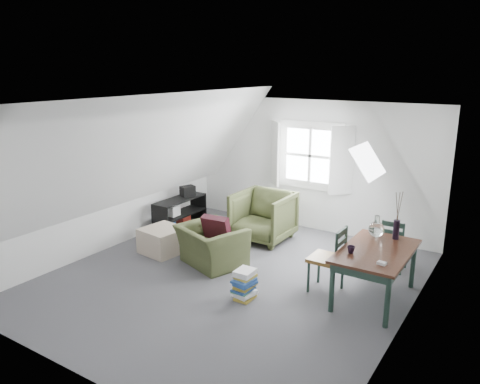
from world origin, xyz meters
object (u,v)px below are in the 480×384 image
Objects in this scene: dining_chair_near at (329,258)px; media_shelf at (179,216)px; armchair_far at (263,240)px; magazine_stack at (245,284)px; dining_chair_far at (394,244)px; armchair_near at (212,264)px; ottoman at (163,240)px; dining_table at (376,256)px.

dining_chair_near reaches higher than media_shelf.
magazine_stack is at bearing -66.18° from armchair_far.
dining_chair_near is 3.60m from media_shelf.
armchair_near is at bearing 39.50° from dining_chair_far.
media_shelf is (-0.54, 1.07, 0.06)m from ottoman.
dining_chair_near is at bearing 3.39° from ottoman.
dining_chair_near is at bearing -35.27° from armchair_far.
dining_chair_near reaches higher than dining_table.
media_shelf reaches higher than magazine_stack.
dining_chair_far is at bearing 144.46° from dining_chair_near.
dining_chair_far is at bearing 54.74° from magazine_stack.
armchair_far is 1.55× the size of ottoman.
armchair_far is at bearing 10.16° from media_shelf.
dining_chair_far is (2.50, 1.36, 0.43)m from armchair_near.
armchair_near is 2.40× the size of magazine_stack.
ottoman is at bearing -128.15° from armchair_far.
media_shelf is 3.12m from magazine_stack.
ottoman is at bearing 21.40° from armchair_near.
ottoman is at bearing 162.42° from magazine_stack.
ottoman is at bearing -96.91° from dining_chair_near.
armchair_near is 1.54× the size of ottoman.
armchair_far is 2.42× the size of magazine_stack.
magazine_stack is (1.06, -0.68, 0.21)m from armchair_near.
armchair_far is at bearing 113.77° from magazine_stack.
dining_chair_far reaches higher than ottoman.
magazine_stack is at bearing -56.78° from dining_chair_near.
dining_chair_far reaches higher than magazine_stack.
dining_chair_far is (2.37, -0.06, 0.43)m from armchair_far.
ottoman is 3.78m from dining_chair_far.
armchair_near is 1.03m from ottoman.
armchair_far is 1.19× the size of dining_chair_far.
dining_table is (2.41, -1.15, 0.62)m from armchair_far.
armchair_near is at bearing -96.04° from dining_chair_near.
dining_chair_far is 4.06m from media_shelf.
armchair_near is at bearing -95.33° from armchair_far.
dining_table is 1.51× the size of dining_chair_near.
dining_table reaches higher than armchair_far.
dining_table is 1.81m from magazine_stack.
ottoman is 0.45× the size of dining_table.
dining_table is at bearing -13.22° from media_shelf.
armchair_far is 2.41m from dining_chair_far.
media_shelf is at bearing 15.52° from dining_chair_far.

